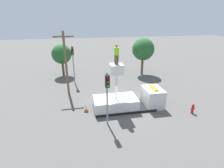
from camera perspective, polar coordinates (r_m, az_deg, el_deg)
The scene contains 10 objects.
ground_plane at distance 17.85m, azimuth 3.87°, elevation -7.91°, with size 120.00×120.00×0.00m, color #565451.
bucket_truck at distance 17.57m, azimuth 5.50°, elevation -5.34°, with size 6.92×2.46×4.62m.
worker at distance 15.70m, azimuth 1.47°, elevation 9.56°, with size 0.40×0.26×1.75m.
traffic_light_pole at distance 13.77m, azimuth -1.54°, elevation -1.77°, with size 0.34×0.57×4.66m.
traffic_light_across at distance 23.56m, azimuth -12.67°, elevation 8.44°, with size 0.34×0.57×5.13m.
fire_hydrant at distance 18.42m, azimuth 24.84°, elevation -7.34°, with size 0.47×0.23×0.98m.
traffic_cone_rear at distance 17.29m, azimuth -8.49°, elevation -7.95°, with size 0.43×0.43×0.66m.
tree_left_bg at distance 27.56m, azimuth -16.13°, elevation 9.31°, with size 2.92×2.92×4.81m.
tree_right_bg at distance 27.41m, azimuth 10.15°, elevation 11.05°, with size 3.34×3.34×5.63m.
utility_pole at distance 20.49m, azimuth -14.87°, elevation 7.20°, with size 2.20×0.26×7.25m.
Camera 1 is at (-4.18, -14.98, 8.75)m, focal length 28.00 mm.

